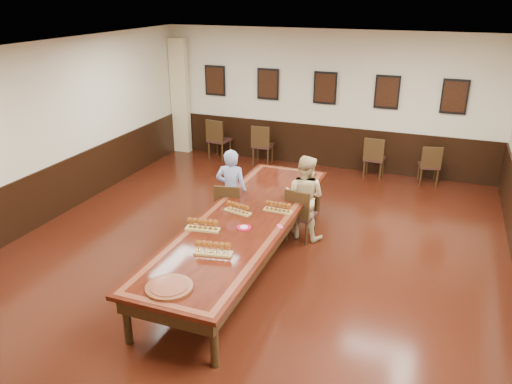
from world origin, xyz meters
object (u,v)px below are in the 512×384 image
at_px(spare_chair_b, 263,144).
at_px(person_man, 231,191).
at_px(person_woman, 304,197).
at_px(chair_man, 230,207).
at_px(chair_woman, 301,214).
at_px(spare_chair_a, 219,139).
at_px(spare_chair_d, 429,164).
at_px(carved_platter, 169,287).
at_px(conference_table, 244,227).
at_px(spare_chair_c, 375,157).

height_order(spare_chair_b, person_man, person_man).
height_order(spare_chair_b, person_woman, person_woman).
relative_size(chair_man, person_man, 0.63).
height_order(chair_woman, person_woman, person_woman).
xyz_separation_m(chair_woman, person_man, (-1.25, -0.10, 0.28)).
height_order(spare_chair_a, spare_chair_b, spare_chair_a).
xyz_separation_m(spare_chair_d, carved_platter, (-2.58, -6.72, 0.32)).
bearing_deg(spare_chair_a, carved_platter, 116.99).
bearing_deg(chair_man, conference_table, 116.60).
distance_m(chair_woman, carved_platter, 3.27).
bearing_deg(person_man, carved_platter, 91.28).
distance_m(chair_woman, person_man, 1.28).
distance_m(spare_chair_a, carved_platter, 7.16).
height_order(spare_chair_c, person_man, person_man).
height_order(spare_chair_d, carved_platter, spare_chair_d).
bearing_deg(spare_chair_a, person_man, 124.68).
xyz_separation_m(chair_man, conference_table, (0.63, -0.88, 0.14)).
distance_m(spare_chair_b, person_woman, 4.01).
bearing_deg(chair_man, spare_chair_a, -71.37).
height_order(person_man, carved_platter, person_man).
distance_m(person_man, conference_table, 1.18).
xyz_separation_m(spare_chair_c, conference_table, (-1.30, -4.62, 0.13)).
bearing_deg(spare_chair_c, conference_table, 76.53).
xyz_separation_m(chair_man, person_man, (-0.02, 0.10, 0.28)).
relative_size(spare_chair_a, spare_chair_b, 1.05).
bearing_deg(spare_chair_d, chair_man, 39.06).
height_order(spare_chair_c, person_woman, person_woman).
distance_m(spare_chair_a, person_woman, 4.69).
bearing_deg(spare_chair_a, conference_table, 125.87).
bearing_deg(person_man, spare_chair_b, -87.03).
relative_size(person_woman, conference_table, 0.30).
distance_m(chair_man, person_woman, 1.31).
height_order(spare_chair_c, carved_platter, spare_chair_c).
relative_size(spare_chair_c, carved_platter, 1.50).
bearing_deg(spare_chair_b, chair_woman, 116.25).
height_order(spare_chair_b, spare_chair_c, spare_chair_b).
relative_size(spare_chair_a, spare_chair_c, 1.07).
distance_m(chair_man, person_man, 0.30).
bearing_deg(chair_woman, conference_table, 68.70).
bearing_deg(spare_chair_c, carved_platter, 80.57).
bearing_deg(chair_man, person_man, -90.00).
xyz_separation_m(chair_man, person_woman, (1.25, 0.30, 0.27)).
height_order(spare_chair_d, person_woman, person_woman).
distance_m(chair_woman, spare_chair_a, 4.75).
bearing_deg(person_man, spare_chair_c, -127.04).
relative_size(spare_chair_b, spare_chair_d, 1.08).
bearing_deg(chair_man, carved_platter, 91.32).
bearing_deg(spare_chair_b, chair_man, 98.45).
bearing_deg(spare_chair_c, chair_man, 64.95).
xyz_separation_m(spare_chair_b, person_woman, (2.03, -3.45, 0.25)).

